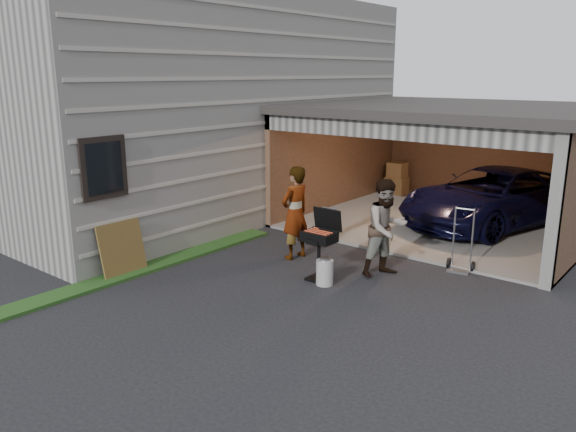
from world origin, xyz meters
name	(u,v)px	position (x,y,z in m)	size (l,w,h in m)	color
ground	(240,295)	(0.00, 0.00, 0.00)	(80.00, 80.00, 0.00)	black
house	(181,105)	(-6.00, 4.00, 2.75)	(7.00, 11.00, 5.50)	#474744
groundcover_strip	(110,280)	(-2.25, -1.00, 0.03)	(0.50, 8.00, 0.06)	#193814
garage	(456,147)	(0.76, 6.79, 1.87)	(6.80, 6.30, 2.90)	#605E59
minivan	(492,200)	(1.72, 6.90, 0.68)	(2.26, 4.89, 1.36)	black
woman	(295,213)	(-0.50, 2.12, 0.93)	(0.68, 0.45, 1.86)	#CAE6FE
man	(386,228)	(1.40, 2.39, 0.90)	(0.87, 0.68, 1.79)	#3E1C18
bbq_grill	(320,239)	(0.61, 1.44, 0.76)	(0.57, 0.50, 1.28)	black
propane_tank	(325,272)	(0.82, 1.29, 0.23)	(0.30, 0.30, 0.45)	#B4B3AF
plywood_panel	(122,249)	(-2.34, -0.64, 0.50)	(0.04, 0.90, 1.00)	#4E3A1B
hand_truck	(461,259)	(2.39, 3.48, 0.23)	(0.52, 0.43, 1.21)	gray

